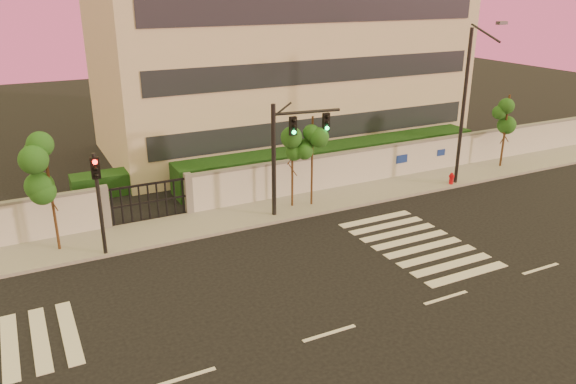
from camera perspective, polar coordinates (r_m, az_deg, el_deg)
name	(u,v)px	position (r m, az deg, el deg)	size (l,w,h in m)	color
ground	(329,333)	(19.23, 4.23, -14.14)	(120.00, 120.00, 0.00)	black
sidewalk	(219,220)	(27.60, -7.01, -2.88)	(60.00, 3.00, 0.15)	gray
perimeter_wall	(210,191)	(28.59, -7.94, 0.06)	(60.00, 0.36, 2.20)	silver
hedge_row	(212,178)	(31.44, -7.75, 1.46)	(41.00, 4.25, 1.80)	black
institutional_building	(280,58)	(39.79, -0.77, 13.48)	(24.40, 12.40, 12.25)	beige
road_markings	(242,292)	(21.48, -4.70, -10.12)	(57.00, 7.62, 0.02)	silver
street_tree_c	(48,170)	(25.08, -23.20, 2.09)	(1.48, 1.18, 5.07)	#382314
street_tree_d	(293,147)	(28.04, 0.47, 4.56)	(1.38, 1.10, 4.43)	#382314
street_tree_e	(313,141)	(28.20, 2.51, 5.18)	(1.32, 1.05, 4.79)	#382314
street_tree_f	(507,115)	(37.13, 21.37, 7.33)	(1.61, 1.28, 4.64)	#382314
traffic_signal_main	(287,146)	(27.09, -0.09, 4.73)	(3.59, 0.62, 5.69)	black
traffic_signal_secondary	(98,193)	(24.18, -18.72, -0.05)	(0.36, 0.34, 4.57)	black
streetlight_east	(467,100)	(32.54, 17.70, 8.89)	(0.55, 2.21, 9.19)	black
fire_hydrant	(451,179)	(33.43, 16.26, 1.23)	(0.33, 0.31, 0.83)	#B10B13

